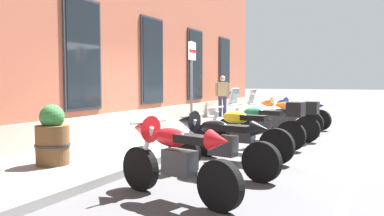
% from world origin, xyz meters
% --- Properties ---
extents(ground_plane, '(140.00, 140.00, 0.00)m').
position_xyz_m(ground_plane, '(0.00, 0.00, 0.00)').
color(ground_plane, '#424244').
extents(sidewalk, '(27.11, 2.51, 0.13)m').
position_xyz_m(sidewalk, '(0.00, 1.26, 0.06)').
color(sidewalk, slate).
rests_on(sidewalk, ground_plane).
extents(lane_stripe, '(27.11, 0.12, 0.01)m').
position_xyz_m(lane_stripe, '(0.00, -3.20, 0.00)').
color(lane_stripe, silver).
rests_on(lane_stripe, ground_plane).
extents(motorcycle_red_sport, '(0.77, 1.93, 1.04)m').
position_xyz_m(motorcycle_red_sport, '(-4.19, -1.20, 0.57)').
color(motorcycle_red_sport, black).
rests_on(motorcycle_red_sport, ground_plane).
extents(motorcycle_black_sport, '(0.69, 2.03, 1.01)m').
position_xyz_m(motorcycle_black_sport, '(-2.75, -1.23, 0.55)').
color(motorcycle_black_sport, black).
rests_on(motorcycle_black_sport, ground_plane).
extents(motorcycle_yellow_naked, '(0.62, 2.09, 1.00)m').
position_xyz_m(motorcycle_yellow_naked, '(-1.46, -1.19, 0.49)').
color(motorcycle_yellow_naked, black).
rests_on(motorcycle_yellow_naked, ground_plane).
extents(motorcycle_green_touring, '(0.67, 2.12, 1.35)m').
position_xyz_m(motorcycle_green_touring, '(0.02, -1.25, 0.56)').
color(motorcycle_green_touring, black).
rests_on(motorcycle_green_touring, ground_plane).
extents(motorcycle_silver_touring, '(0.62, 2.19, 1.29)m').
position_xyz_m(motorcycle_silver_touring, '(1.38, -1.33, 0.54)').
color(motorcycle_silver_touring, black).
rests_on(motorcycle_silver_touring, ground_plane).
extents(motorcycle_orange_sport, '(0.62, 2.03, 1.03)m').
position_xyz_m(motorcycle_orange_sport, '(2.86, -1.13, 0.56)').
color(motorcycle_orange_sport, black).
rests_on(motorcycle_orange_sport, ground_plane).
extents(motorcycle_blue_sport, '(0.79, 1.98, 0.99)m').
position_xyz_m(motorcycle_blue_sport, '(4.18, -1.24, 0.54)').
color(motorcycle_blue_sport, black).
rests_on(motorcycle_blue_sport, ground_plane).
extents(pedestrian_tan_coat, '(0.42, 0.60, 1.58)m').
position_xyz_m(pedestrian_tan_coat, '(6.01, 1.98, 1.01)').
color(pedestrian_tan_coat, '#2D3351').
rests_on(pedestrian_tan_coat, sidewalk).
extents(parking_sign, '(0.36, 0.07, 2.37)m').
position_xyz_m(parking_sign, '(0.42, 0.69, 1.66)').
color(parking_sign, '#4C4C51').
rests_on(parking_sign, sidewalk).
extents(barrel_planter, '(0.57, 0.57, 0.99)m').
position_xyz_m(barrel_planter, '(-3.72, 1.27, 0.56)').
color(barrel_planter, brown).
rests_on(barrel_planter, sidewalk).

